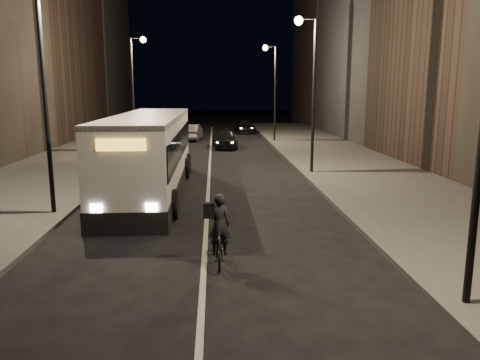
{
  "coord_description": "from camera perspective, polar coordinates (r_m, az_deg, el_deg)",
  "views": [
    {
      "loc": [
        0.32,
        -12.95,
        4.58
      ],
      "look_at": [
        1.18,
        2.89,
        1.5
      ],
      "focal_mm": 35.0,
      "sensor_mm": 36.0,
      "label": 1
    }
  ],
  "objects": [
    {
      "name": "streetlight_left_near",
      "position": [
        17.88,
        -22.1,
        12.71
      ],
      "size": [
        1.2,
        0.44,
        8.12
      ],
      "color": "black",
      "rests_on": "sidewalk_left"
    },
    {
      "name": "sidewalk_left",
      "position": [
        28.71,
        -20.97,
        1.24
      ],
      "size": [
        7.0,
        70.0,
        0.16
      ],
      "primitive_type": "cube",
      "color": "#3D3D3B",
      "rests_on": "ground"
    },
    {
      "name": "streetlight_left_far",
      "position": [
        35.41,
        -12.58,
        12.01
      ],
      "size": [
        1.2,
        0.44,
        8.12
      ],
      "color": "black",
      "rests_on": "sidewalk_left"
    },
    {
      "name": "streetlight_right_far",
      "position": [
        41.26,
        3.95,
        12.06
      ],
      "size": [
        1.2,
        0.44,
        8.12
      ],
      "color": "black",
      "rests_on": "sidewalk_right"
    },
    {
      "name": "car_mid",
      "position": [
        43.05,
        -5.92,
        5.81
      ],
      "size": [
        1.99,
        4.58,
        1.47
      ],
      "primitive_type": "imported",
      "rotation": [
        0.0,
        0.0,
        3.04
      ],
      "color": "#3A3A3C",
      "rests_on": "ground"
    },
    {
      "name": "car_far",
      "position": [
        50.39,
        0.63,
        6.54
      ],
      "size": [
        2.25,
        4.69,
        1.32
      ],
      "primitive_type": "imported",
      "rotation": [
        0.0,
        0.0,
        0.09
      ],
      "color": "black",
      "rests_on": "ground"
    },
    {
      "name": "streetlight_right_near",
      "position": [
        10.28,
        26.96,
        14.19
      ],
      "size": [
        1.2,
        0.44,
        8.12
      ],
      "color": "black",
      "rests_on": "sidewalk_right"
    },
    {
      "name": "cyclist_on_bicycle",
      "position": [
        12.43,
        -2.59,
        -7.43
      ],
      "size": [
        0.64,
        1.72,
        1.97
      ],
      "rotation": [
        0.0,
        0.0,
        0.02
      ],
      "color": "black",
      "rests_on": "ground"
    },
    {
      "name": "streetlight_right_mid",
      "position": [
        25.46,
        8.45,
        12.64
      ],
      "size": [
        1.2,
        0.44,
        8.12
      ],
      "color": "black",
      "rests_on": "sidewalk_right"
    },
    {
      "name": "car_near",
      "position": [
        37.25,
        -1.93,
        5.08
      ],
      "size": [
        2.08,
        4.49,
        1.49
      ],
      "primitive_type": "imported",
      "rotation": [
        0.0,
        0.0,
        0.07
      ],
      "color": "black",
      "rests_on": "ground"
    },
    {
      "name": "ground",
      "position": [
        13.74,
        -4.31,
        -8.52
      ],
      "size": [
        180.0,
        180.0,
        0.0
      ],
      "primitive_type": "plane",
      "color": "black",
      "rests_on": "ground"
    },
    {
      "name": "building_row_left",
      "position": [
        45.0,
        -25.71,
        18.16
      ],
      "size": [
        8.0,
        61.0,
        22.0
      ],
      "primitive_type": "cube",
      "color": "black",
      "rests_on": "ground"
    },
    {
      "name": "sidewalk_right",
      "position": [
        28.52,
        13.6,
        1.61
      ],
      "size": [
        7.0,
        70.0,
        0.16
      ],
      "primitive_type": "cube",
      "color": "#3D3D3B",
      "rests_on": "ground"
    },
    {
      "name": "building_row_right",
      "position": [
        43.78,
        18.88,
        18.21
      ],
      "size": [
        8.0,
        61.0,
        21.0
      ],
      "primitive_type": "cube",
      "color": "black",
      "rests_on": "ground"
    },
    {
      "name": "city_bus",
      "position": [
        21.29,
        -10.9,
        3.57
      ],
      "size": [
        3.08,
        13.0,
        3.49
      ],
      "rotation": [
        0.0,
        0.0,
        0.0
      ],
      "color": "silver",
      "rests_on": "ground"
    }
  ]
}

